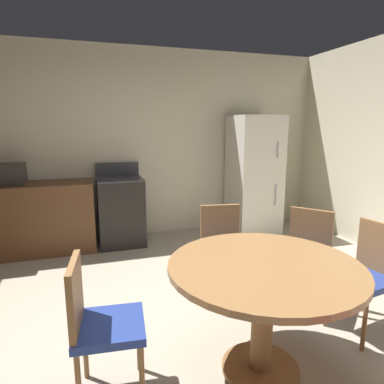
% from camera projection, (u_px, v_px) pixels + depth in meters
% --- Properties ---
extents(ground_plane, '(14.00, 14.00, 0.00)m').
position_uv_depth(ground_plane, '(203.00, 348.00, 2.46)').
color(ground_plane, '#A89E89').
extents(wall_back, '(5.87, 0.12, 2.70)m').
position_uv_depth(wall_back, '(139.00, 144.00, 4.88)').
color(wall_back, beige).
rests_on(wall_back, ground).
extents(kitchen_counter, '(1.95, 0.60, 0.90)m').
position_uv_depth(kitchen_counter, '(14.00, 220.00, 4.19)').
color(kitchen_counter, brown).
rests_on(kitchen_counter, ground).
extents(oven_range, '(0.60, 0.60, 1.10)m').
position_uv_depth(oven_range, '(121.00, 211.00, 4.58)').
color(oven_range, black).
rests_on(oven_range, ground).
extents(refrigerator, '(0.68, 0.68, 1.76)m').
position_uv_depth(refrigerator, '(254.00, 175.00, 5.04)').
color(refrigerator, silver).
rests_on(refrigerator, ground).
extents(microwave, '(0.44, 0.32, 0.26)m').
position_uv_depth(microwave, '(5.00, 174.00, 4.06)').
color(microwave, '#2D2B28').
rests_on(microwave, kitchen_counter).
extents(dining_table, '(1.22, 1.22, 0.76)m').
position_uv_depth(dining_table, '(264.00, 286.00, 2.12)').
color(dining_table, olive).
rests_on(dining_table, ground).
extents(chair_north, '(0.45, 0.45, 0.87)m').
position_uv_depth(chair_north, '(222.00, 246.00, 3.13)').
color(chair_north, olive).
rests_on(chair_north, ground).
extents(chair_west, '(0.44, 0.44, 0.87)m').
position_uv_depth(chair_west, '(98.00, 320.00, 1.93)').
color(chair_west, olive).
rests_on(chair_west, ground).
extents(chair_northeast, '(0.56, 0.56, 0.87)m').
position_uv_depth(chair_northeast, '(306.00, 252.00, 2.98)').
color(chair_northeast, olive).
rests_on(chair_northeast, ground).
extents(chair_east, '(0.46, 0.46, 0.87)m').
position_uv_depth(chair_east, '(369.00, 271.00, 2.59)').
color(chair_east, olive).
rests_on(chair_east, ground).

